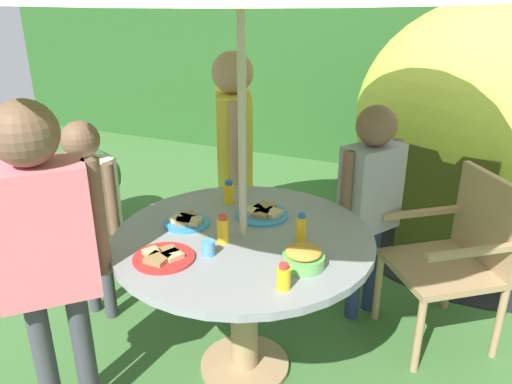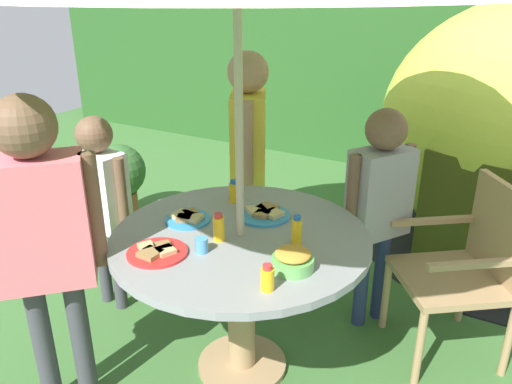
% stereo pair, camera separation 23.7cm
% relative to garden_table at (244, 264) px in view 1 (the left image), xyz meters
% --- Properties ---
extents(ground_plane, '(10.00, 10.00, 0.02)m').
position_rel_garden_table_xyz_m(ground_plane, '(0.00, 0.00, -0.62)').
color(ground_plane, '#3D6B33').
extents(hedge_backdrop, '(9.00, 0.70, 2.16)m').
position_rel_garden_table_xyz_m(hedge_backdrop, '(0.00, 3.55, 0.47)').
color(hedge_backdrop, '#285623').
rests_on(hedge_backdrop, ground_plane).
extents(garden_table, '(1.18, 1.18, 0.76)m').
position_rel_garden_table_xyz_m(garden_table, '(0.00, 0.00, 0.00)').
color(garden_table, tan).
rests_on(garden_table, ground_plane).
extents(wooden_chair, '(0.68, 0.68, 0.92)m').
position_rel_garden_table_xyz_m(wooden_chair, '(0.92, 0.68, -0.09)').
color(wooden_chair, tan).
rests_on(wooden_chair, ground_plane).
extents(dome_tent, '(2.52, 2.52, 1.75)m').
position_rel_garden_table_xyz_m(dome_tent, '(1.03, 2.01, 0.26)').
color(dome_tent, '#B2C63F').
rests_on(dome_tent, ground_plane).
extents(potted_plant, '(0.42, 0.42, 0.64)m').
position_rel_garden_table_xyz_m(potted_plant, '(-1.71, 0.99, -0.23)').
color(potted_plant, brown).
rests_on(potted_plant, ground_plane).
extents(child_in_grey_shirt, '(0.32, 0.37, 1.24)m').
position_rel_garden_table_xyz_m(child_in_grey_shirt, '(0.43, 0.69, 0.19)').
color(child_in_grey_shirt, navy).
rests_on(child_in_grey_shirt, ground_plane).
extents(child_in_yellow_shirt, '(0.36, 0.44, 1.44)m').
position_rel_garden_table_xyz_m(child_in_yellow_shirt, '(-0.44, 0.84, 0.32)').
color(child_in_yellow_shirt, brown).
rests_on(child_in_yellow_shirt, ground_plane).
extents(child_in_white_shirt, '(0.40, 0.20, 1.16)m').
position_rel_garden_table_xyz_m(child_in_white_shirt, '(-0.96, 0.10, 0.14)').
color(child_in_white_shirt, '#3F3F47').
rests_on(child_in_white_shirt, ground_plane).
extents(child_in_pink_shirt, '(0.41, 0.41, 1.44)m').
position_rel_garden_table_xyz_m(child_in_pink_shirt, '(-0.59, -0.58, 0.32)').
color(child_in_pink_shirt, '#3F3F47').
rests_on(child_in_pink_shirt, ground_plane).
extents(snack_bowl, '(0.17, 0.17, 0.09)m').
position_rel_garden_table_xyz_m(snack_bowl, '(0.33, -0.15, 0.19)').
color(snack_bowl, '#66B259').
rests_on(snack_bowl, garden_table).
extents(plate_mid_right, '(0.22, 0.22, 0.03)m').
position_rel_garden_table_xyz_m(plate_mid_right, '(-0.30, 0.00, 0.16)').
color(plate_mid_right, '#338CD8').
rests_on(plate_mid_right, garden_table).
extents(plate_near_left, '(0.26, 0.26, 0.03)m').
position_rel_garden_table_xyz_m(plate_near_left, '(-0.22, -0.32, 0.16)').
color(plate_near_left, red).
rests_on(plate_near_left, garden_table).
extents(plate_far_right, '(0.26, 0.26, 0.03)m').
position_rel_garden_table_xyz_m(plate_far_right, '(-0.00, 0.23, 0.16)').
color(plate_far_right, '#338CD8').
rests_on(plate_far_right, garden_table).
extents(juice_bottle_near_right, '(0.05, 0.05, 0.11)m').
position_rel_garden_table_xyz_m(juice_bottle_near_right, '(0.31, -0.33, 0.20)').
color(juice_bottle_near_right, yellow).
rests_on(juice_bottle_near_right, garden_table).
extents(juice_bottle_far_left, '(0.05, 0.05, 0.13)m').
position_rel_garden_table_xyz_m(juice_bottle_far_left, '(-0.06, -0.09, 0.21)').
color(juice_bottle_far_left, yellow).
rests_on(juice_bottle_far_left, garden_table).
extents(juice_bottle_center_front, '(0.05, 0.05, 0.13)m').
position_rel_garden_table_xyz_m(juice_bottle_center_front, '(0.26, 0.05, 0.21)').
color(juice_bottle_center_front, yellow).
rests_on(juice_bottle_center_front, garden_table).
extents(juice_bottle_center_back, '(0.05, 0.05, 0.12)m').
position_rel_garden_table_xyz_m(juice_bottle_center_back, '(-0.22, 0.30, 0.21)').
color(juice_bottle_center_back, yellow).
rests_on(juice_bottle_center_back, garden_table).
extents(cup_near, '(0.06, 0.06, 0.06)m').
position_rel_garden_table_xyz_m(cup_near, '(-0.06, -0.22, 0.18)').
color(cup_near, '#4C99D8').
rests_on(cup_near, garden_table).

